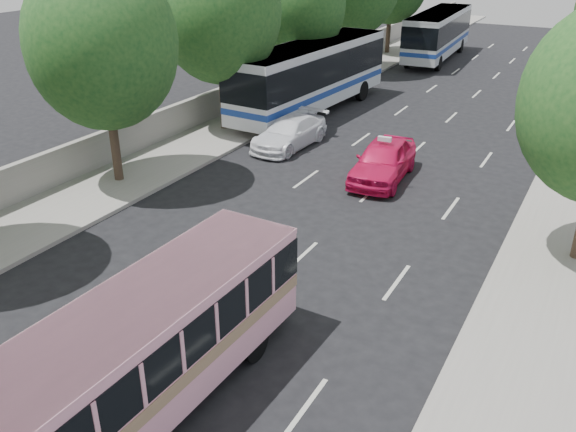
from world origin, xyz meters
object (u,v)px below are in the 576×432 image
Objects in this scene: white_pickup at (290,133)px; tour_coach_front at (311,72)px; pink_taxi at (383,160)px; pink_bus at (142,346)px; tour_coach_rear at (438,31)px.

tour_coach_front is at bearing 110.76° from white_pickup.
pink_bus is at bearing -93.19° from pink_taxi.
pink_bus is at bearing -67.78° from tour_coach_front.
pink_taxi is 26.80m from tour_coach_rear.
pink_bus is at bearing -85.21° from tour_coach_rear.
pink_taxi is at bearing 93.41° from pink_bus.
tour_coach_front reaches higher than pink_bus.
tour_coach_rear reaches higher than pink_bus.
pink_taxi is 1.01× the size of white_pickup.
pink_taxi is 5.68m from white_pickup.
white_pickup is (-5.38, 1.81, -0.13)m from pink_taxi.
pink_bus is 18.00m from white_pickup.
pink_bus is 24.07m from tour_coach_front.
tour_coach_rear reaches higher than white_pickup.
tour_coach_front is at bearing 128.53° from pink_taxi.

